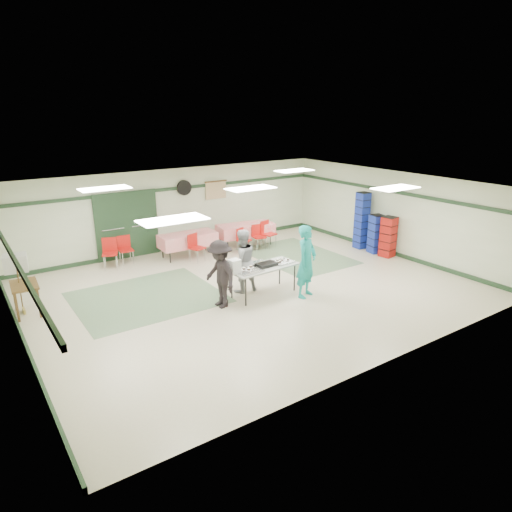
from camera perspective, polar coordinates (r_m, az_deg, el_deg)
floor at (r=12.15m, az=-0.63°, el=-4.10°), size 11.00×11.00×0.00m
ceiling at (r=11.41m, az=-0.68°, el=8.57°), size 11.00×11.00×0.00m
wall_back at (r=15.54m, az=-9.95°, el=5.78°), size 11.00×0.00×11.00m
wall_front at (r=8.54m, az=16.41°, el=-4.93°), size 11.00×0.00×11.00m
wall_left at (r=9.94m, az=-28.12°, el=-3.14°), size 0.00×9.00×9.00m
wall_right at (r=15.36m, az=16.75°, el=5.14°), size 0.00×9.00×9.00m
trim_back at (r=15.39m, az=-10.04°, el=8.31°), size 11.00×0.06×0.10m
baseboard_back at (r=15.84m, az=-9.65°, el=1.20°), size 11.00×0.06×0.12m
trim_left at (r=9.73m, az=-28.54°, el=0.74°), size 0.06×9.00×0.10m
baseboard_left at (r=10.43m, az=-26.90°, el=-9.75°), size 0.06×9.00×0.12m
trim_right at (r=15.20m, az=16.91°, el=7.70°), size 0.06×9.00×0.10m
baseboard_right at (r=15.66m, az=16.26°, el=0.53°), size 0.06×9.00×0.12m
green_patch_a at (r=11.93m, az=-13.44°, el=-5.03°), size 3.50×3.00×0.01m
green_patch_b at (r=14.86m, az=5.15°, el=0.03°), size 2.50×3.50×0.01m
double_door_left at (r=14.81m, az=-17.53°, el=3.41°), size 0.90×0.06×2.10m
double_door_right at (r=15.10m, az=-14.10°, el=3.98°), size 0.90×0.06×2.10m
door_frame at (r=14.93m, az=-15.79°, el=3.68°), size 2.00×0.03×2.15m
wall_fan at (r=15.48m, az=-8.98°, el=8.43°), size 0.50×0.10×0.50m
scroll_banner at (r=16.06m, az=-5.05°, el=8.19°), size 0.80×0.02×0.60m
serving_table at (r=11.54m, az=0.98°, el=-1.51°), size 1.87×0.85×0.76m
sheet_tray_right at (r=11.83m, az=3.38°, el=-0.76°), size 0.55×0.43×0.02m
sheet_tray_mid at (r=11.64m, az=0.29°, el=-1.05°), size 0.59×0.46×0.02m
sheet_tray_left at (r=11.17m, az=-0.90°, el=-1.88°), size 0.66×0.52×0.02m
baking_pan at (r=11.55m, az=1.32°, el=-1.06°), size 0.54×0.36×0.08m
foam_box_stack at (r=11.02m, az=-2.70°, el=-1.30°), size 0.27×0.25×0.35m
volunteer_teal at (r=11.44m, az=6.32°, el=-0.69°), size 0.79×0.67×1.85m
volunteer_grey at (r=11.71m, az=-1.79°, el=-0.63°), size 0.85×0.69×1.66m
volunteer_dark at (r=10.83m, az=-4.52°, el=-2.28°), size 0.66×1.09×1.65m
dining_table_a at (r=15.79m, az=-1.33°, el=3.33°), size 2.03×1.12×0.77m
dining_table_b at (r=14.75m, az=-8.52°, el=2.07°), size 1.83×0.85×0.77m
chair_a at (r=15.42m, az=0.25°, el=2.75°), size 0.43×0.43×0.84m
chair_b at (r=15.08m, az=-1.74°, el=2.31°), size 0.49×0.49×0.81m
chair_c at (r=15.62m, az=1.37°, el=3.14°), size 0.52×0.52×0.92m
chair_d at (r=14.25m, az=-7.65°, el=1.40°), size 0.52×0.52×0.87m
chair_loose_a at (r=14.53m, az=-16.07°, el=1.13°), size 0.42×0.42×0.86m
chair_loose_b at (r=14.19m, az=-17.80°, el=0.73°), size 0.55×0.55×0.92m
crate_stack_blue_a at (r=15.81m, az=13.08°, el=4.34°), size 0.39×0.39×1.92m
crate_stack_red at (r=15.15m, az=16.19°, el=2.31°), size 0.46×0.46×1.31m
crate_stack_blue_b at (r=15.46m, az=14.76°, el=2.68°), size 0.47×0.47×1.28m
printer_table at (r=11.75m, az=-26.95°, el=-3.61°), size 0.61×0.90×0.74m
office_printer at (r=12.63m, az=-27.85°, el=-0.78°), size 0.59×0.54×0.42m
broom at (r=11.85m, az=-27.51°, el=-3.02°), size 0.03×0.23×1.40m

